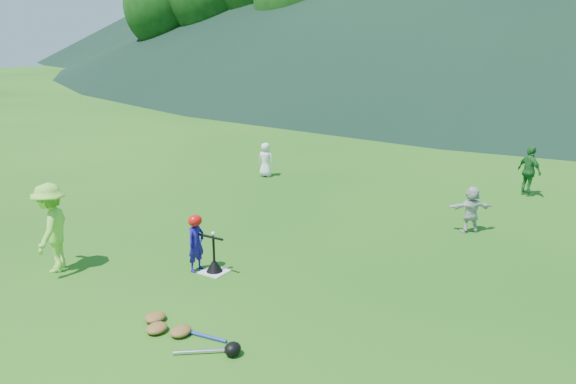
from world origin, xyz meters
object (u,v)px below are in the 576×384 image
(fielder_d, at_px, (471,209))
(batting_tee, at_px, (214,265))
(batter_child, at_px, (196,244))
(adult_coach, at_px, (52,228))
(fielder_c, at_px, (529,171))
(home_plate, at_px, (215,271))
(fielder_a, at_px, (266,160))
(equipment_pile, at_px, (180,331))

(fielder_d, relative_size, batting_tee, 1.50)
(batter_child, height_order, adult_coach, adult_coach)
(batting_tee, bearing_deg, fielder_c, 64.91)
(batter_child, xyz_separation_m, fielder_c, (4.19, 8.37, 0.15))
(fielder_c, bearing_deg, fielder_d, 119.66)
(batter_child, relative_size, fielder_c, 0.78)
(home_plate, relative_size, fielder_c, 0.34)
(home_plate, distance_m, fielder_c, 9.15)
(adult_coach, height_order, fielder_d, adult_coach)
(adult_coach, xyz_separation_m, fielder_d, (5.83, 6.05, -0.30))
(batting_tee, bearing_deg, batter_child, -162.14)
(batter_child, xyz_separation_m, fielder_a, (-2.84, 6.38, -0.01))
(fielder_c, bearing_deg, batter_child, 101.36)
(fielder_a, height_order, batting_tee, fielder_a)
(equipment_pile, bearing_deg, adult_coach, 171.48)
(fielder_a, relative_size, batting_tee, 1.50)
(equipment_pile, bearing_deg, fielder_d, 70.39)
(home_plate, xyz_separation_m, fielder_d, (3.33, 4.59, 0.50))
(fielder_c, relative_size, fielder_d, 1.30)
(batter_child, bearing_deg, fielder_c, -24.84)
(fielder_d, bearing_deg, home_plate, 16.90)
(batter_child, bearing_deg, home_plate, -70.38)
(fielder_a, distance_m, equipment_pile, 9.25)
(home_plate, relative_size, equipment_pile, 0.25)
(home_plate, height_order, equipment_pile, equipment_pile)
(home_plate, distance_m, fielder_d, 5.70)
(home_plate, bearing_deg, equipment_pile, -63.45)
(batting_tee, height_order, equipment_pile, batting_tee)
(batter_child, relative_size, fielder_a, 1.01)
(fielder_c, bearing_deg, fielder_a, 53.75)
(batting_tee, distance_m, equipment_pile, 2.22)
(home_plate, xyz_separation_m, batter_child, (-0.32, -0.10, 0.51))
(adult_coach, xyz_separation_m, fielder_c, (6.37, 9.72, -0.15))
(fielder_a, bearing_deg, home_plate, 107.46)
(home_plate, height_order, fielder_a, fielder_a)
(fielder_a, distance_m, batting_tee, 7.04)
(adult_coach, bearing_deg, batting_tee, 85.49)
(batting_tee, bearing_deg, fielder_a, 116.70)
(home_plate, distance_m, adult_coach, 3.00)
(fielder_d, bearing_deg, batting_tee, 16.90)
(fielder_a, xyz_separation_m, equipment_pile, (4.15, -8.26, -0.44))
(fielder_d, bearing_deg, batter_child, 14.99)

